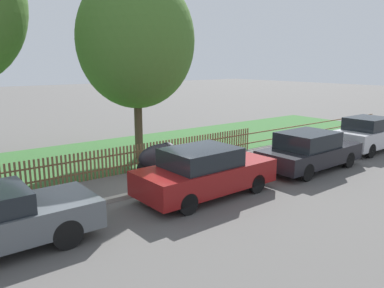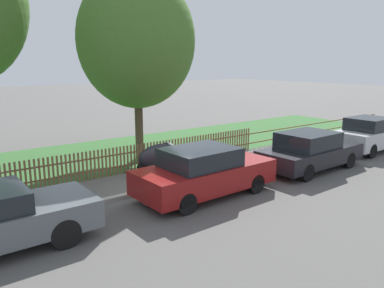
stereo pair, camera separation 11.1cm
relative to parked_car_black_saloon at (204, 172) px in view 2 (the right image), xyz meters
name	(u,v)px [view 2 (the right image)]	position (x,y,z in m)	size (l,w,h in m)	color
ground_plane	(180,186)	(-0.07, 1.14, -0.74)	(120.00, 120.00, 0.00)	#565451
kerb_stone	(178,184)	(-0.07, 1.24, -0.68)	(33.23, 0.20, 0.12)	#9E998E
grass_strip	(109,154)	(-0.07, 6.56, -0.73)	(33.23, 6.08, 0.01)	#33602D
park_fence	(143,157)	(-0.07, 3.53, -0.24)	(33.23, 0.05, 1.00)	brown
parked_car_black_saloon	(204,172)	(0.00, 0.00, 0.00)	(4.34, 1.89, 1.47)	maroon
parked_car_navy_estate	(310,151)	(4.86, -0.15, -0.03)	(4.30, 1.86, 1.42)	black
parked_car_red_compact	(370,134)	(9.50, 0.08, 0.02)	(3.84, 1.67, 1.53)	#BCBCC1
covered_motorcycle	(160,155)	(0.23, 2.80, -0.09)	(1.88, 0.74, 1.07)	black
tree_behind_motorcycle	(136,41)	(0.68, 5.12, 3.98)	(4.58, 4.58, 7.36)	#473828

